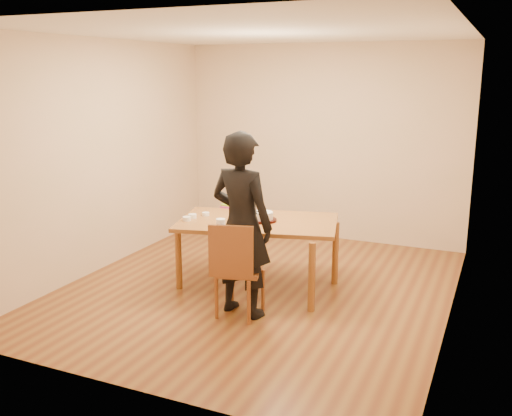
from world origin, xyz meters
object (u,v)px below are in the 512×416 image
at_px(cake, 263,216).
at_px(person, 242,225).
at_px(cake_plate, 263,220).
at_px(dining_table, 258,222).
at_px(dining_chair, 240,271).

height_order(cake, person, person).
xyz_separation_m(cake_plate, person, (0.09, -0.73, 0.14)).
relative_size(cake_plate, cake, 1.36).
xyz_separation_m(dining_table, person, (0.15, -0.73, 0.17)).
distance_m(dining_chair, cake, 0.86).
distance_m(cake_plate, person, 0.75).
bearing_deg(dining_chair, cake_plate, 81.46).
bearing_deg(cake_plate, cake, -90.00).
distance_m(dining_chair, person, 0.45).
relative_size(dining_table, cake_plate, 5.72).
bearing_deg(cake_plate, dining_chair, -83.50).
xyz_separation_m(dining_table, cake, (0.06, -0.00, 0.08)).
bearing_deg(dining_chair, cake, 81.46).
bearing_deg(cake, person, -83.10).
xyz_separation_m(dining_table, cake_plate, (0.06, -0.00, 0.03)).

